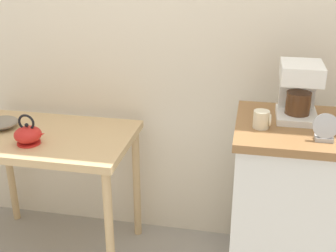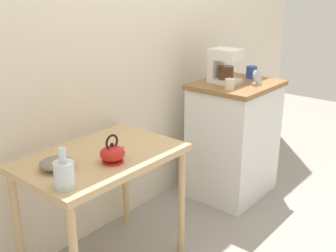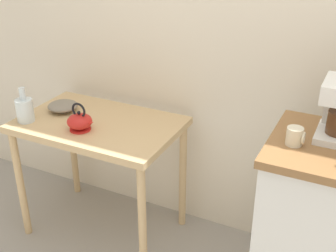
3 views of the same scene
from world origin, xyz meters
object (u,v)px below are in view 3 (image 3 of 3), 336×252
mug_small_cream (295,136)px  bowl_stoneware (63,106)px  teakettle (80,121)px  glass_carafe_vase (25,109)px

mug_small_cream → bowl_stoneware: bearing=172.5°
teakettle → mug_small_cream: (1.13, -0.02, 0.18)m
glass_carafe_vase → teakettle: bearing=7.2°
teakettle → bowl_stoneware: bearing=146.7°
bowl_stoneware → mug_small_cream: 1.40m
glass_carafe_vase → mug_small_cream: size_ratio=2.58×
bowl_stoneware → teakettle: teakettle is taller
glass_carafe_vase → bowl_stoneware: bearing=64.1°
bowl_stoneware → mug_small_cream: bearing=-7.5°
glass_carafe_vase → mug_small_cream: 1.48m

